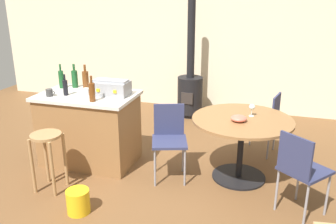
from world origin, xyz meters
The scene contains 20 objects.
ground_plane centered at (0.00, 0.00, 0.00)m, with size 8.80×8.80×0.00m, color brown.
back_wall centered at (0.00, 3.03, 1.35)m, with size 8.00×0.10×2.70m, color beige.
kitchen_island centered at (-0.74, 0.34, 0.46)m, with size 1.20×0.78×0.92m.
wooden_stool centered at (-0.84, -0.42, 0.49)m, with size 0.33×0.33×0.67m.
dining_table centered at (1.17, 0.45, 0.58)m, with size 1.15×1.15×0.75m.
folding_chair_near centered at (1.80, -0.15, 0.53)m, with size 0.56×0.56×0.88m.
folding_chair_far centered at (1.42, 1.24, 0.50)m, with size 0.48×0.48×0.85m.
folding_chair_left centered at (0.36, 0.25, 0.52)m, with size 0.51×0.51×0.88m.
wood_stove centered at (0.08, 2.46, 0.50)m, with size 0.44×0.45×2.00m.
toolbox centered at (-0.43, 0.40, 1.01)m, with size 0.44×0.27×0.19m.
bottle_0 centered at (-0.52, 0.09, 1.03)m, with size 0.07×0.07×0.30m.
bottle_1 centered at (-1.20, 0.51, 1.04)m, with size 0.06×0.06×0.32m.
bottle_2 centered at (-0.96, 0.22, 1.02)m, with size 0.06×0.06×0.26m.
bottle_3 centered at (-0.89, 0.59, 1.04)m, with size 0.08×0.08×0.31m.
bottle_4 centered at (-1.05, 0.59, 1.04)m, with size 0.08×0.08×0.31m.
cup_0 centered at (-0.72, 0.30, 0.96)m, with size 0.11×0.07×0.09m.
cup_1 centered at (-1.13, 0.13, 0.96)m, with size 0.12×0.08×0.09m.
wine_glass centered at (1.26, 0.56, 0.86)m, with size 0.07×0.07×0.14m.
serving_bowl centered at (1.14, 0.35, 0.79)m, with size 0.18×0.18×0.07m, color #DB6651.
plastic_bucket centered at (-0.31, -0.74, 0.12)m, with size 0.23×0.23×0.25m, color yellow.
Camera 1 is at (1.45, -3.46, 2.15)m, focal length 38.21 mm.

